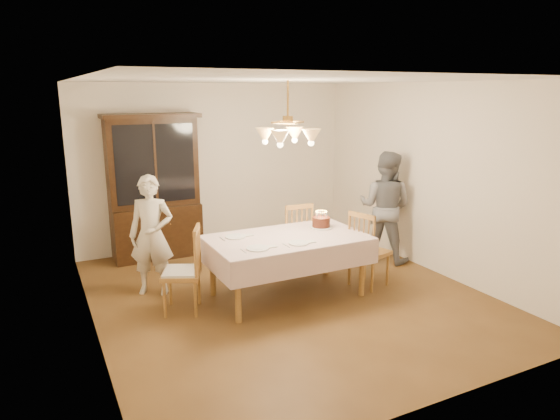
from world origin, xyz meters
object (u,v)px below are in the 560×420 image
dining_table (287,243)px  china_hutch (154,190)px  chair_far_side (294,241)px  birthday_cake (321,223)px  elderly_woman (152,235)px

dining_table → china_hutch: size_ratio=0.88×
chair_far_side → birthday_cake: chair_far_side is taller
china_hutch → dining_table: bearing=-64.4°
china_hutch → elderly_woman: bearing=-104.7°
dining_table → elderly_woman: size_ratio=1.27×
dining_table → birthday_cake: bearing=17.1°
china_hutch → birthday_cake: size_ratio=7.20×
birthday_cake → china_hutch: bearing=128.7°
dining_table → chair_far_side: (0.48, 0.73, -0.24)m
dining_table → elderly_woman: bearing=150.2°
dining_table → birthday_cake: size_ratio=6.33×
china_hutch → chair_far_side: size_ratio=2.16×
dining_table → birthday_cake: birthday_cake is taller
chair_far_side → birthday_cake: size_ratio=3.33×
chair_far_side → china_hutch: bearing=135.6°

